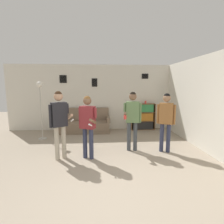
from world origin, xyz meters
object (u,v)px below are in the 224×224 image
(person_player_foreground_left, at_px, (59,118))
(bookshelf, at_px, (143,117))
(floor_lamp, at_px, (40,100))
(person_player_foreground_center, at_px, (88,121))
(person_watcher_holding_cup, at_px, (132,115))
(drinking_cup, at_px, (145,102))
(couch, at_px, (84,124))
(person_spectator_near_bookshelf, at_px, (166,117))

(person_player_foreground_left, bearing_deg, bookshelf, 45.16)
(floor_lamp, height_order, person_player_foreground_center, floor_lamp)
(bookshelf, xyz_separation_m, person_player_foreground_left, (-2.80, -2.82, 0.51))
(person_watcher_holding_cup, height_order, drinking_cup, person_watcher_holding_cup)
(couch, bearing_deg, person_spectator_near_bookshelf, -43.70)
(bookshelf, relative_size, person_watcher_holding_cup, 0.66)
(person_player_foreground_left, xyz_separation_m, person_watcher_holding_cup, (1.91, 0.45, -0.03))
(bookshelf, bearing_deg, floor_lamp, -164.09)
(couch, distance_m, bookshelf, 2.47)
(person_spectator_near_bookshelf, bearing_deg, person_player_foreground_left, -174.25)
(person_player_foreground_center, bearing_deg, floor_lamp, 134.13)
(couch, xyz_separation_m, person_player_foreground_center, (0.34, -2.65, 0.68))
(bookshelf, height_order, drinking_cup, drinking_cup)
(bookshelf, distance_m, person_spectator_near_bookshelf, 2.58)
(couch, relative_size, person_player_foreground_center, 1.29)
(person_watcher_holding_cup, bearing_deg, person_player_foreground_left, -166.86)
(couch, distance_m, person_watcher_holding_cup, 2.78)
(couch, distance_m, drinking_cup, 2.69)
(bookshelf, height_order, floor_lamp, floor_lamp)
(person_watcher_holding_cup, xyz_separation_m, person_spectator_near_bookshelf, (0.90, -0.16, -0.03))
(floor_lamp, bearing_deg, person_spectator_near_bookshelf, -20.80)
(couch, xyz_separation_m, floor_lamp, (-1.36, -0.89, 1.07))
(person_player_foreground_left, distance_m, person_spectator_near_bookshelf, 2.83)
(floor_lamp, xyz_separation_m, person_spectator_near_bookshelf, (3.82, -1.45, -0.37))
(couch, relative_size, person_watcher_holding_cup, 1.23)
(couch, bearing_deg, drinking_cup, 4.30)
(person_player_foreground_center, relative_size, person_spectator_near_bookshelf, 0.98)
(person_spectator_near_bookshelf, distance_m, drinking_cup, 2.54)
(person_watcher_holding_cup, bearing_deg, floor_lamp, 156.19)
(bookshelf, height_order, person_player_foreground_left, person_player_foreground_left)
(person_player_foreground_center, height_order, person_watcher_holding_cup, person_watcher_holding_cup)
(person_spectator_near_bookshelf, bearing_deg, couch, 136.30)
(couch, xyz_separation_m, bookshelf, (2.44, 0.19, 0.25))
(couch, height_order, person_player_foreground_center, person_player_foreground_center)
(floor_lamp, relative_size, person_watcher_holding_cup, 1.18)
(bookshelf, bearing_deg, person_spectator_near_bookshelf, -89.80)
(bookshelf, height_order, person_spectator_near_bookshelf, person_spectator_near_bookshelf)
(couch, bearing_deg, person_player_foreground_left, -97.76)
(person_player_foreground_center, xyz_separation_m, drinking_cup, (2.21, 2.84, 0.19))
(drinking_cup, bearing_deg, person_player_foreground_center, -127.93)
(person_watcher_holding_cup, relative_size, drinking_cup, 14.81)
(person_player_foreground_center, distance_m, drinking_cup, 3.60)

